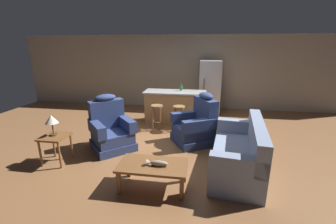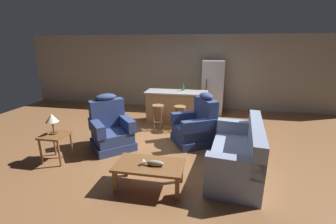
% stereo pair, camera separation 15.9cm
% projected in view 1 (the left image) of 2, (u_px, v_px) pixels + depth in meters
% --- Properties ---
extents(ground_plane, '(12.00, 12.00, 0.00)m').
position_uv_depth(ground_plane, '(168.00, 140.00, 5.52)').
color(ground_plane, brown).
extents(back_wall, '(12.00, 0.05, 2.60)m').
position_uv_depth(back_wall, '(181.00, 72.00, 8.11)').
color(back_wall, '#A89E89').
rests_on(back_wall, ground_plane).
extents(coffee_table, '(1.10, 0.60, 0.42)m').
position_uv_depth(coffee_table, '(153.00, 167.00, 3.59)').
color(coffee_table, brown).
rests_on(coffee_table, ground_plane).
extents(fish_figurine, '(0.34, 0.10, 0.10)m').
position_uv_depth(fish_figurine, '(157.00, 163.00, 3.52)').
color(fish_figurine, '#4C3823').
rests_on(fish_figurine, coffee_table).
extents(couch, '(1.07, 1.99, 0.94)m').
position_uv_depth(couch, '(240.00, 153.00, 4.10)').
color(couch, '#8493B2').
rests_on(couch, ground_plane).
extents(recliner_near_lamp, '(1.19, 1.19, 1.20)m').
position_uv_depth(recliner_near_lamp, '(111.00, 130.00, 5.01)').
color(recliner_near_lamp, navy).
rests_on(recliner_near_lamp, ground_plane).
extents(recliner_near_island, '(1.14, 1.14, 1.20)m').
position_uv_depth(recliner_near_island, '(196.00, 126.00, 5.28)').
color(recliner_near_island, navy).
rests_on(recliner_near_island, ground_plane).
extents(end_table, '(0.48, 0.48, 0.56)m').
position_uv_depth(end_table, '(55.00, 141.00, 4.35)').
color(end_table, brown).
rests_on(end_table, ground_plane).
extents(table_lamp, '(0.24, 0.24, 0.41)m').
position_uv_depth(table_lamp, '(52.00, 120.00, 4.27)').
color(table_lamp, '#4C3823').
rests_on(table_lamp, end_table).
extents(kitchen_island, '(1.80, 0.70, 0.95)m').
position_uv_depth(kitchen_island, '(175.00, 107.00, 6.66)').
color(kitchen_island, '#AD7F4C').
rests_on(kitchen_island, ground_plane).
extents(bar_stool_left, '(0.32, 0.32, 0.68)m').
position_uv_depth(bar_stool_left, '(157.00, 113.00, 6.13)').
color(bar_stool_left, olive).
rests_on(bar_stool_left, ground_plane).
extents(bar_stool_right, '(0.32, 0.32, 0.68)m').
position_uv_depth(bar_stool_right, '(179.00, 114.00, 6.04)').
color(bar_stool_right, olive).
rests_on(bar_stool_right, ground_plane).
extents(refrigerator, '(0.70, 0.69, 1.76)m').
position_uv_depth(refrigerator, '(210.00, 87.00, 7.53)').
color(refrigerator, '#B7B7BC').
rests_on(refrigerator, ground_plane).
extents(bottle_tall_green, '(0.08, 0.08, 0.21)m').
position_uv_depth(bottle_tall_green, '(181.00, 88.00, 6.65)').
color(bottle_tall_green, '#2D6B38').
rests_on(bottle_tall_green, kitchen_island).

